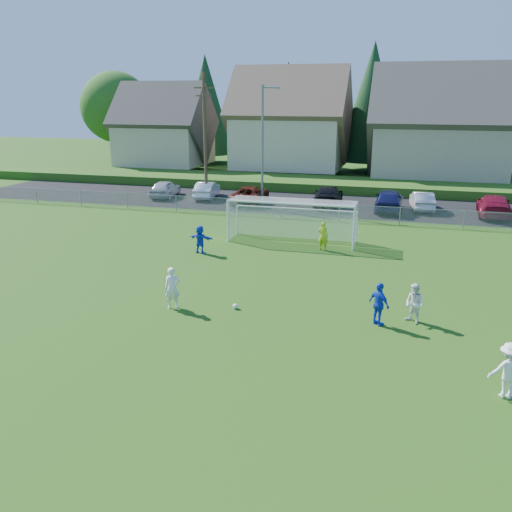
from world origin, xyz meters
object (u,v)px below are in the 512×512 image
Objects in this scene: car_f at (422,201)px; soccer_ball at (235,306)px; player_white_a at (172,288)px; player_blue_b at (200,239)px; car_d at (328,196)px; player_white_c at (509,370)px; car_e at (389,200)px; player_blue_a at (379,304)px; car_b at (207,190)px; car_g at (494,206)px; goalkeeper at (323,236)px; player_white_b at (414,304)px; car_a at (165,189)px; soccer_goal at (293,214)px; car_c at (250,195)px.

soccer_ball is at bearing 65.28° from car_f.
player_white_a is 7.96m from player_blue_b.
car_d is at bearing -96.48° from player_blue_b.
car_f is (11.83, 15.20, -0.09)m from player_blue_b.
car_d is 7.00m from car_f.
player_white_c reaches higher than player_blue_b.
car_e is (7.63, 21.85, -0.03)m from player_white_a.
player_blue_a is 0.40× the size of car_f.
car_f is (2.39, 1.11, -0.14)m from car_e.
car_g is (22.06, -1.14, 0.08)m from car_b.
soccer_ball is 2.64m from player_white_a.
goalkeeper is at bearing -26.90° from player_blue_a.
player_white_b reaches higher than car_a.
player_white_c is at bearing 130.28° from goalkeeper.
goalkeeper is at bearing 77.70° from soccer_ball.
soccer_goal reaches higher than car_g.
player_white_b is (6.93, 0.48, 0.67)m from soccer_ball.
player_white_a is 0.33× the size of car_d.
soccer_goal reaches higher than player_blue_b.
player_white_c is at bearing -24.15° from soccer_ball.
player_white_c is 0.41× the size of car_a.
player_white_a is 0.35× the size of car_c.
player_white_a is 25.04m from car_f.
car_a is 0.56× the size of soccer_goal.
car_b is (-9.66, 22.56, 0.57)m from soccer_ball.
soccer_ball is 9.78m from goalkeeper.
car_g is at bearing -105.91° from player_white_c.
car_a is at bearing -7.21° from car_c.
player_white_a reaches higher than soccer_ball.
player_white_b is 0.32× the size of car_c.
soccer_goal is (0.06, 10.95, 1.52)m from soccer_ball.
car_b is (-15.30, 22.63, -0.15)m from player_blue_a.
soccer_ball is at bearing 76.06° from car_e.
player_white_c is 0.32× the size of car_d.
car_b is (-11.74, 13.03, -0.12)m from goalkeeper.
car_f is (1.90, 22.44, -0.15)m from player_blue_a.
player_white_a is at bearing 70.45° from car_e.
car_c is 1.19× the size of car_f.
car_d is (-6.37, 21.58, -0.02)m from player_white_b.
player_white_c is at bearing 104.32° from car_d.
soccer_goal is (-2.02, 1.42, 0.82)m from goalkeeper.
car_f is at bearing 130.33° from player_white_b.
car_b is at bearing -63.89° from player_white_c.
player_blue_a is (-3.83, 4.18, -0.01)m from player_white_c.
player_blue_a is 12.29m from player_blue_b.
car_f is at bearing -101.03° from goalkeeper.
player_white_a is at bearing 95.78° from car_c.
car_e is 11.53m from soccer_goal.
player_white_c is (9.48, -4.25, 0.73)m from soccer_ball.
player_blue_b is at bearing 115.73° from car_a.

